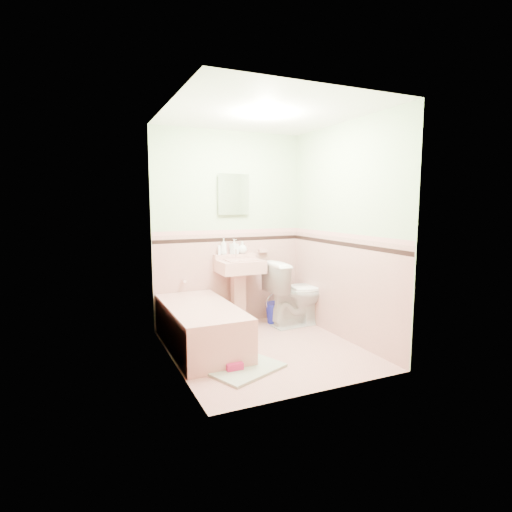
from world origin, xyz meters
name	(u,v)px	position (x,y,z in m)	size (l,w,h in m)	color
floor	(265,349)	(0.00, 0.00, 0.00)	(2.20, 2.20, 0.00)	tan
ceiling	(266,113)	(0.00, 0.00, 2.50)	(2.20, 2.20, 0.00)	white
wall_back	(229,229)	(0.00, 1.10, 1.25)	(2.50, 2.50, 0.00)	beige
wall_front	(325,245)	(0.00, -1.10, 1.25)	(2.50, 2.50, 0.00)	beige
wall_left	(171,239)	(-1.00, 0.00, 1.25)	(2.50, 2.50, 0.00)	beige
wall_right	(344,233)	(1.00, 0.00, 1.25)	(2.50, 2.50, 0.00)	beige
wainscot_back	(230,279)	(0.00, 1.09, 0.60)	(2.00, 2.00, 0.00)	#D1998C
wainscot_front	(322,322)	(0.00, -1.09, 0.60)	(2.00, 2.00, 0.00)	#D1998C
wainscot_left	(174,305)	(-0.99, 0.00, 0.60)	(2.20, 2.20, 0.00)	#D1998C
wainscot_right	(341,288)	(0.99, 0.00, 0.60)	(2.20, 2.20, 0.00)	#D1998C
accent_back	(230,239)	(0.00, 1.08, 1.12)	(2.00, 2.00, 0.00)	black
accent_front	(323,261)	(0.00, -1.08, 1.12)	(2.00, 2.00, 0.00)	black
accent_left	(174,252)	(-0.98, 0.00, 1.12)	(2.20, 2.20, 0.00)	black
accent_right	(342,244)	(0.98, 0.00, 1.12)	(2.20, 2.20, 0.00)	black
cap_back	(230,232)	(0.00, 1.08, 1.22)	(2.00, 2.00, 0.00)	tan
cap_front	(323,248)	(0.00, -1.08, 1.22)	(2.00, 2.00, 0.00)	tan
cap_left	(173,242)	(-0.98, 0.00, 1.22)	(2.20, 2.20, 0.00)	tan
cap_right	(342,235)	(0.98, 0.00, 1.22)	(2.20, 2.20, 0.00)	tan
bathtub	(201,328)	(-0.63, 0.33, 0.23)	(0.70, 1.50, 0.45)	tan
tub_faucet	(184,281)	(-0.63, 1.05, 0.63)	(0.04, 0.04, 0.12)	silver
sink	(240,294)	(0.05, 0.86, 0.44)	(0.56, 0.48, 0.87)	tan
sink_faucet	(236,253)	(0.05, 1.00, 0.95)	(0.02, 0.02, 0.10)	silver
medicine_cabinet	(233,194)	(0.05, 1.07, 1.70)	(0.37, 0.04, 0.46)	white
soap_dish	(263,251)	(0.47, 1.06, 0.95)	(0.12, 0.07, 0.04)	tan
soap_bottle_left	(224,246)	(-0.10, 1.04, 1.04)	(0.08, 0.08, 0.21)	#B2B2B2
soap_bottle_mid	(234,246)	(0.04, 1.04, 1.03)	(0.09, 0.09, 0.19)	#B2B2B2
soap_bottle_right	(242,247)	(0.16, 1.04, 1.01)	(0.12, 0.12, 0.16)	#B2B2B2
tube	(219,250)	(-0.16, 1.04, 0.99)	(0.04, 0.04, 0.12)	white
toilet	(297,293)	(0.77, 0.65, 0.43)	(0.48, 0.84, 0.85)	white
bucket	(276,313)	(0.55, 0.84, 0.14)	(0.27, 0.27, 0.27)	#1C22B1
bath_mat	(246,369)	(-0.41, -0.44, 0.01)	(0.69, 0.46, 0.03)	#96A88C
shoe	(235,366)	(-0.53, -0.44, 0.06)	(0.16, 0.07, 0.06)	#BF1E59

